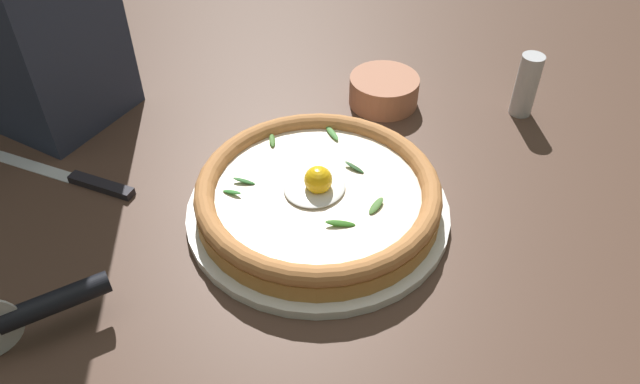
# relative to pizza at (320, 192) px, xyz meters

# --- Properties ---
(ground_plane) EXTENTS (2.40, 2.40, 0.03)m
(ground_plane) POSITION_rel_pizza_xyz_m (0.00, -0.04, -0.05)
(ground_plane) COLOR #51382B
(ground_plane) RESTS_ON ground
(pizza_plate) EXTENTS (0.31, 0.31, 0.01)m
(pizza_plate) POSITION_rel_pizza_xyz_m (-0.00, 0.00, -0.03)
(pizza_plate) COLOR white
(pizza_plate) RESTS_ON ground
(pizza) EXTENTS (0.29, 0.29, 0.06)m
(pizza) POSITION_rel_pizza_xyz_m (0.00, 0.00, 0.00)
(pizza) COLOR #C1823D
(pizza) RESTS_ON pizza_plate
(side_bowl) EXTENTS (0.10, 0.10, 0.04)m
(side_bowl) POSITION_rel_pizza_xyz_m (-0.25, -0.05, -0.01)
(side_bowl) COLOR #B87255
(side_bowl) RESTS_ON ground
(pizza_cutter) EXTENTS (0.16, 0.08, 0.08)m
(pizza_cutter) POSITION_rel_pizza_xyz_m (0.30, -0.13, 0.01)
(pizza_cutter) COLOR silver
(pizza_cutter) RESTS_ON ground
(table_knife) EXTENTS (0.07, 0.24, 0.01)m
(table_knife) POSITION_rel_pizza_xyz_m (0.13, -0.29, -0.03)
(table_knife) COLOR silver
(table_knife) RESTS_ON ground
(pepper_shaker) EXTENTS (0.03, 0.03, 0.09)m
(pepper_shaker) POSITION_rel_pizza_xyz_m (-0.34, 0.12, 0.01)
(pepper_shaker) COLOR silver
(pepper_shaker) RESTS_ON ground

